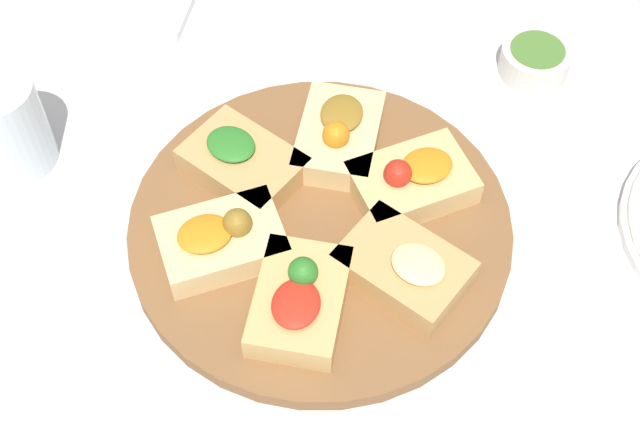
% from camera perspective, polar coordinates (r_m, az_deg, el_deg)
% --- Properties ---
extents(ground_plane, '(3.00, 3.00, 0.00)m').
position_cam_1_polar(ground_plane, '(0.84, 0.00, -1.21)').
color(ground_plane, silver).
extents(serving_board, '(0.36, 0.36, 0.02)m').
position_cam_1_polar(serving_board, '(0.83, 0.00, -0.89)').
color(serving_board, brown).
rests_on(serving_board, ground_plane).
extents(focaccia_slice_0, '(0.13, 0.13, 0.05)m').
position_cam_1_polar(focaccia_slice_0, '(0.84, 5.91, 2.11)').
color(focaccia_slice_0, '#DBB775').
rests_on(focaccia_slice_0, serving_board).
extents(focaccia_slice_1, '(0.12, 0.09, 0.05)m').
position_cam_1_polar(focaccia_slice_1, '(0.87, 1.21, 5.06)').
color(focaccia_slice_1, '#E5C689').
rests_on(focaccia_slice_1, serving_board).
extents(focaccia_slice_2, '(0.11, 0.13, 0.04)m').
position_cam_1_polar(focaccia_slice_2, '(0.85, -5.01, 3.29)').
color(focaccia_slice_2, tan).
rests_on(focaccia_slice_2, serving_board).
extents(focaccia_slice_3, '(0.12, 0.13, 0.05)m').
position_cam_1_polar(focaccia_slice_3, '(0.80, -6.33, -1.68)').
color(focaccia_slice_3, '#E5C689').
rests_on(focaccia_slice_3, serving_board).
extents(focaccia_slice_4, '(0.12, 0.09, 0.05)m').
position_cam_1_polar(focaccia_slice_4, '(0.76, -1.31, -5.52)').
color(focaccia_slice_4, tan).
rests_on(focaccia_slice_4, serving_board).
extents(focaccia_slice_5, '(0.11, 0.13, 0.04)m').
position_cam_1_polar(focaccia_slice_5, '(0.79, 5.44, -3.43)').
color(focaccia_slice_5, tan).
rests_on(focaccia_slice_5, serving_board).
extents(water_glass, '(0.08, 0.08, 0.10)m').
position_cam_1_polar(water_glass, '(0.91, -19.36, 5.51)').
color(water_glass, silver).
rests_on(water_glass, ground_plane).
extents(dipping_bowl, '(0.07, 0.07, 0.03)m').
position_cam_1_polar(dipping_bowl, '(0.99, 13.61, 9.57)').
color(dipping_bowl, silver).
rests_on(dipping_bowl, ground_plane).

